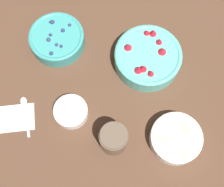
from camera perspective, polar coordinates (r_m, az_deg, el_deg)
name	(u,v)px	position (r m, az deg, el deg)	size (l,w,h in m)	color
ground_plane	(116,92)	(1.04, 0.70, 0.36)	(4.00, 4.00, 0.00)	#4C3323
bowl_strawberries	(148,57)	(1.05, 6.55, 6.62)	(0.22, 0.22, 0.09)	#56B7A8
bowl_blueberries	(57,39)	(1.10, -10.02, 9.83)	(0.19, 0.19, 0.06)	teal
bowl_bananas	(176,138)	(0.99, 11.60, -8.04)	(0.16, 0.16, 0.05)	white
bowl_cream	(71,111)	(1.00, -7.54, -3.25)	(0.11, 0.11, 0.05)	silver
jar_chocolate	(113,139)	(0.95, 0.27, -8.32)	(0.09, 0.09, 0.11)	brown
napkin	(14,118)	(1.06, -17.46, -4.32)	(0.15, 0.13, 0.01)	silver
spoon	(25,109)	(1.06, -15.67, -2.69)	(0.08, 0.13, 0.01)	silver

